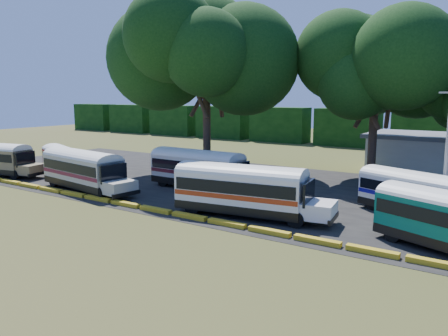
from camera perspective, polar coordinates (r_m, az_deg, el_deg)
The scene contains 12 objects.
ground at distance 31.64m, azimuth -12.14°, elevation -5.64°, with size 160.00×160.00×0.00m, color #374617.
asphalt_strip at distance 40.15m, azimuth 1.17°, elevation -2.18°, with size 64.00×24.00×0.02m, color black.
curb at distance 32.28m, azimuth -10.89°, elevation -5.01°, with size 53.70×0.45×0.30m.
treeline_backdrop at distance 72.84m, azimuth 15.84°, elevation 5.12°, with size 130.00×4.00×6.00m.
bus_red at distance 47.65m, azimuth -20.29°, elevation 1.14°, with size 9.16×5.28×2.95m.
bus_cream_west at distance 39.30m, azimuth -17.84°, elevation 0.01°, with size 10.88×4.03×3.49m.
bus_cream_east at distance 38.02m, azimuth -3.26°, elevation 0.14°, with size 10.64×2.94×3.47m.
bus_white_red at distance 29.45m, azimuth 2.59°, elevation -2.54°, with size 11.08×4.23×3.55m.
bus_white_blue at distance 31.95m, azimuth 24.13°, elevation -2.89°, with size 9.59×5.77×3.10m.
tree_west at distance 45.74m, azimuth -2.34°, elevation 15.58°, with size 14.00×14.00×18.14m.
tree_center at distance 44.87m, azimuth 19.32°, elevation 12.62°, with size 12.22×12.22×15.50m.
utility_pole at distance 32.67m, azimuth 27.16°, elevation 2.02°, with size 1.60×0.30×8.75m.
Camera 1 is at (21.96, -21.26, 8.18)m, focal length 35.00 mm.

